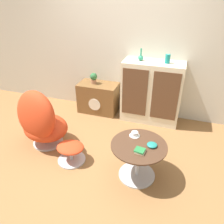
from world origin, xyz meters
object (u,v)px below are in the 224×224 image
object	(u,v)px
vase_inner_left	(168,59)
potted_plant	(94,78)
coffee_table	(138,156)
sideboard	(151,92)
tv_console	(98,98)
teacup	(135,134)
ottoman	(71,150)
book_stack	(140,151)
bowl	(152,145)
egg_chair	(41,122)
vase_leftmost	(141,57)

from	to	relation	value
vase_inner_left	potted_plant	bearing A→B (deg)	179.77
coffee_table	sideboard	bearing A→B (deg)	93.68
tv_console	teacup	world-z (taller)	tv_console
ottoman	book_stack	world-z (taller)	book_stack
potted_plant	book_stack	bearing A→B (deg)	-52.50
ottoman	potted_plant	bearing A→B (deg)	99.12
tv_console	coffee_table	world-z (taller)	tv_console
ottoman	bowl	bearing A→B (deg)	1.70
sideboard	book_stack	xyz separation A→B (m)	(0.13, -1.57, -0.02)
sideboard	coffee_table	bearing A→B (deg)	-86.32
bowl	teacup	bearing A→B (deg)	150.25
egg_chair	vase_inner_left	size ratio (longest dim) A/B	6.72
book_stack	teacup	bearing A→B (deg)	113.91
ottoman	teacup	xyz separation A→B (m)	(0.85, 0.17, 0.34)
vase_inner_left	teacup	bearing A→B (deg)	-98.97
coffee_table	teacup	bearing A→B (deg)	119.24
egg_chair	coffee_table	distance (m)	1.51
vase_leftmost	coffee_table	bearing A→B (deg)	-77.52
egg_chair	bowl	distance (m)	1.66
sideboard	egg_chair	bearing A→B (deg)	-138.03
ottoman	potted_plant	xyz separation A→B (m)	(-0.23, 1.46, 0.50)
egg_chair	potted_plant	distance (m)	1.34
vase_inner_left	book_stack	size ratio (longest dim) A/B	1.10
potted_plant	bowl	xyz separation A→B (m)	(1.32, -1.43, -0.16)
ottoman	bowl	world-z (taller)	bowl
tv_console	vase_leftmost	xyz separation A→B (m)	(0.77, -0.00, 0.85)
ottoman	bowl	size ratio (longest dim) A/B	3.16
ottoman	vase_inner_left	xyz separation A→B (m)	(1.05, 1.45, 0.97)
potted_plant	bowl	distance (m)	1.95
vase_inner_left	ottoman	bearing A→B (deg)	-125.85
teacup	bowl	xyz separation A→B (m)	(0.24, -0.14, -0.00)
teacup	coffee_table	bearing A→B (deg)	-60.76
book_stack	ottoman	bearing A→B (deg)	173.07
potted_plant	ottoman	bearing A→B (deg)	-80.88
teacup	potted_plant	bearing A→B (deg)	130.04
bowl	book_stack	bearing A→B (deg)	-127.00
vase_leftmost	potted_plant	size ratio (longest dim) A/B	0.99
teacup	bowl	size ratio (longest dim) A/B	1.09
teacup	ottoman	bearing A→B (deg)	-168.60
sideboard	potted_plant	world-z (taller)	sideboard
tv_console	ottoman	size ratio (longest dim) A/B	1.91
vase_leftmost	bowl	size ratio (longest dim) A/B	1.63
sideboard	book_stack	world-z (taller)	sideboard
ottoman	potted_plant	world-z (taller)	potted_plant
tv_console	teacup	distance (m)	1.65
tv_console	egg_chair	world-z (taller)	egg_chair
tv_console	book_stack	bearing A→B (deg)	-54.43
tv_console	potted_plant	world-z (taller)	potted_plant
bowl	sideboard	bearing A→B (deg)	99.76
teacup	book_stack	xyz separation A→B (m)	(0.13, -0.29, -0.00)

